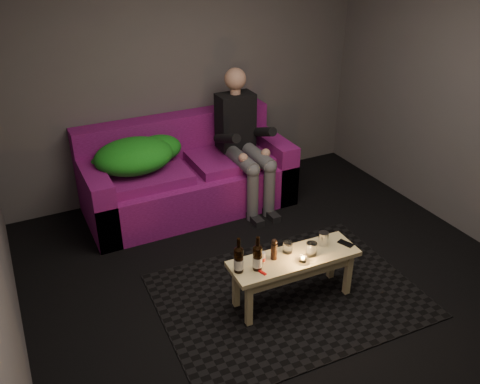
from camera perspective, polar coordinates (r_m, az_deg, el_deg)
The scene contains 17 objects.
floor at distance 4.21m, azimuth 6.15°, elevation -11.80°, with size 4.50×4.50×0.00m, color black.
room at distance 3.77m, azimuth 3.60°, elevation 12.01°, with size 4.50×4.50×4.50m.
rug at distance 4.23m, azimuth 5.47°, elevation -11.47°, with size 2.05×1.49×0.01m, color black.
sofa at distance 5.32m, azimuth -6.03°, elevation 1.69°, with size 2.10×0.95×0.90m.
green_blanket at distance 5.04m, azimuth -11.43°, elevation 4.11°, with size 0.93×0.63×0.32m.
person at distance 5.22m, azimuth 0.33°, elevation 6.13°, with size 0.38×0.87×1.40m.
coffee_table at distance 3.98m, azimuth 6.07°, elevation -8.10°, with size 1.04×0.36×0.42m.
beer_bottle_a at distance 3.71m, azimuth -0.15°, elevation -7.58°, with size 0.07×0.07×0.29m.
beer_bottle_b at distance 3.73m, azimuth 1.97°, elevation -7.37°, with size 0.07×0.07×0.28m.
salt_shaker at distance 3.83m, azimuth 2.54°, elevation -7.35°, with size 0.04×0.04×0.09m, color silver.
pepper_mill at distance 3.87m, azimuth 3.84°, elevation -6.68°, with size 0.05×0.05×0.13m, color black.
tumbler_back at distance 3.96m, azimuth 5.37°, elevation -6.19°, with size 0.08×0.08×0.09m, color white.
tealight at distance 3.88m, azimuth 7.06°, elevation -7.48°, with size 0.06×0.06×0.04m.
tumbler_front at distance 3.95m, azimuth 8.03°, elevation -6.36°, with size 0.08×0.08×0.11m, color white.
steel_cup at distance 4.08m, azimuth 9.35°, elevation -5.18°, with size 0.08×0.08×0.11m, color silver.
smartphone at distance 4.14m, azimuth 11.77°, elevation -5.67°, with size 0.06×0.12×0.01m, color black.
red_lighter at distance 3.75m, azimuth 2.53°, elevation -9.03°, with size 0.02×0.07×0.01m, color red.
Camera 1 is at (-1.82, -2.66, 2.70)m, focal length 38.00 mm.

